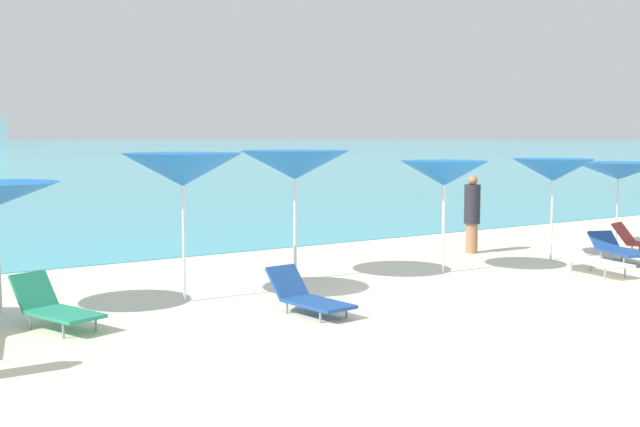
{
  "coord_description": "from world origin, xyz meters",
  "views": [
    {
      "loc": [
        -9.56,
        -8.55,
        2.7
      ],
      "look_at": [
        -0.91,
        4.19,
        1.2
      ],
      "focal_mm": 45.16,
      "sensor_mm": 36.0,
      "label": 1
    }
  ],
  "objects_px": {
    "umbrella_6": "(619,171)",
    "umbrella_3": "(295,165)",
    "umbrella_2": "(183,170)",
    "lounge_chair_3": "(590,258)",
    "umbrella_5": "(553,170)",
    "lounge_chair_0": "(54,306)",
    "lounge_chair_5": "(618,249)",
    "lounge_chair_1": "(308,296)",
    "umbrella_4": "(444,174)",
    "beachgoer_3": "(472,212)"
  },
  "relations": [
    {
      "from": "umbrella_2",
      "to": "umbrella_6",
      "type": "bearing_deg",
      "value": -0.14
    },
    {
      "from": "lounge_chair_5",
      "to": "umbrella_6",
      "type": "bearing_deg",
      "value": 58.96
    },
    {
      "from": "umbrella_5",
      "to": "umbrella_6",
      "type": "xyz_separation_m",
      "value": [
        2.85,
        0.41,
        -0.1
      ]
    },
    {
      "from": "lounge_chair_0",
      "to": "beachgoer_3",
      "type": "relative_size",
      "value": 0.89
    },
    {
      "from": "umbrella_3",
      "to": "umbrella_4",
      "type": "distance_m",
      "value": 3.0
    },
    {
      "from": "umbrella_3",
      "to": "umbrella_6",
      "type": "bearing_deg",
      "value": -4.34
    },
    {
      "from": "umbrella_5",
      "to": "lounge_chair_3",
      "type": "relative_size",
      "value": 1.19
    },
    {
      "from": "lounge_chair_1",
      "to": "umbrella_3",
      "type": "bearing_deg",
      "value": 55.87
    },
    {
      "from": "umbrella_3",
      "to": "lounge_chair_3",
      "type": "distance_m",
      "value": 6.08
    },
    {
      "from": "umbrella_2",
      "to": "lounge_chair_5",
      "type": "distance_m",
      "value": 9.69
    },
    {
      "from": "lounge_chair_1",
      "to": "lounge_chair_5",
      "type": "distance_m",
      "value": 8.22
    },
    {
      "from": "umbrella_2",
      "to": "lounge_chair_0",
      "type": "height_order",
      "value": "umbrella_2"
    },
    {
      "from": "umbrella_5",
      "to": "beachgoer_3",
      "type": "height_order",
      "value": "umbrella_5"
    },
    {
      "from": "umbrella_6",
      "to": "lounge_chair_1",
      "type": "relative_size",
      "value": 1.48
    },
    {
      "from": "lounge_chair_0",
      "to": "lounge_chair_1",
      "type": "relative_size",
      "value": 1.0
    },
    {
      "from": "umbrella_4",
      "to": "beachgoer_3",
      "type": "relative_size",
      "value": 1.23
    },
    {
      "from": "umbrella_2",
      "to": "umbrella_3",
      "type": "height_order",
      "value": "umbrella_3"
    },
    {
      "from": "umbrella_3",
      "to": "umbrella_5",
      "type": "relative_size",
      "value": 1.1
    },
    {
      "from": "lounge_chair_3",
      "to": "lounge_chair_5",
      "type": "distance_m",
      "value": 1.8
    },
    {
      "from": "umbrella_3",
      "to": "umbrella_4",
      "type": "xyz_separation_m",
      "value": [
        2.84,
        -0.95,
        -0.19
      ]
    },
    {
      "from": "umbrella_6",
      "to": "lounge_chair_1",
      "type": "xyz_separation_m",
      "value": [
        -10.08,
        -1.8,
        -1.59
      ]
    },
    {
      "from": "umbrella_5",
      "to": "umbrella_2",
      "type": "bearing_deg",
      "value": 177.02
    },
    {
      "from": "lounge_chair_1",
      "to": "umbrella_6",
      "type": "bearing_deg",
      "value": 4.55
    },
    {
      "from": "umbrella_2",
      "to": "lounge_chair_3",
      "type": "xyz_separation_m",
      "value": [
        7.7,
        -1.99,
        -1.84
      ]
    },
    {
      "from": "umbrella_6",
      "to": "lounge_chair_5",
      "type": "relative_size",
      "value": 1.36
    },
    {
      "from": "umbrella_6",
      "to": "lounge_chair_3",
      "type": "height_order",
      "value": "umbrella_6"
    },
    {
      "from": "beachgoer_3",
      "to": "lounge_chair_3",
      "type": "bearing_deg",
      "value": 84.87
    },
    {
      "from": "umbrella_3",
      "to": "lounge_chair_1",
      "type": "xyz_separation_m",
      "value": [
        -1.34,
        -2.47,
        -1.89
      ]
    },
    {
      "from": "umbrella_6",
      "to": "umbrella_3",
      "type": "bearing_deg",
      "value": 175.66
    },
    {
      "from": "umbrella_6",
      "to": "umbrella_2",
      "type": "bearing_deg",
      "value": 179.86
    },
    {
      "from": "lounge_chair_1",
      "to": "umbrella_2",
      "type": "bearing_deg",
      "value": 117.55
    },
    {
      "from": "umbrella_5",
      "to": "lounge_chair_0",
      "type": "bearing_deg",
      "value": -178.96
    },
    {
      "from": "lounge_chair_5",
      "to": "umbrella_4",
      "type": "bearing_deg",
      "value": -173.16
    },
    {
      "from": "lounge_chair_1",
      "to": "beachgoer_3",
      "type": "distance_m",
      "value": 7.31
    },
    {
      "from": "umbrella_3",
      "to": "lounge_chair_1",
      "type": "height_order",
      "value": "umbrella_3"
    },
    {
      "from": "lounge_chair_3",
      "to": "lounge_chair_1",
      "type": "bearing_deg",
      "value": -171.27
    },
    {
      "from": "lounge_chair_3",
      "to": "lounge_chair_5",
      "type": "xyz_separation_m",
      "value": [
        1.71,
        0.57,
        -0.02
      ]
    },
    {
      "from": "lounge_chair_0",
      "to": "lounge_chair_5",
      "type": "xyz_separation_m",
      "value": [
        11.68,
        -0.79,
        -0.03
      ]
    },
    {
      "from": "umbrella_4",
      "to": "lounge_chair_3",
      "type": "xyz_separation_m",
      "value": [
        2.32,
        -1.68,
        -1.65
      ]
    },
    {
      "from": "umbrella_4",
      "to": "lounge_chair_0",
      "type": "xyz_separation_m",
      "value": [
        -7.65,
        -0.32,
        -1.65
      ]
    },
    {
      "from": "umbrella_3",
      "to": "lounge_chair_0",
      "type": "bearing_deg",
      "value": -165.23
    },
    {
      "from": "umbrella_6",
      "to": "umbrella_4",
      "type": "bearing_deg",
      "value": -177.2
    },
    {
      "from": "umbrella_2",
      "to": "umbrella_3",
      "type": "bearing_deg",
      "value": 14.08
    },
    {
      "from": "lounge_chair_1",
      "to": "beachgoer_3",
      "type": "relative_size",
      "value": 0.89
    },
    {
      "from": "umbrella_3",
      "to": "lounge_chair_5",
      "type": "bearing_deg",
      "value": -16.69
    },
    {
      "from": "beachgoer_3",
      "to": "umbrella_2",
      "type": "bearing_deg",
      "value": 5.57
    },
    {
      "from": "umbrella_2",
      "to": "umbrella_5",
      "type": "xyz_separation_m",
      "value": [
        8.42,
        -0.44,
        -0.19
      ]
    },
    {
      "from": "umbrella_2",
      "to": "lounge_chair_3",
      "type": "height_order",
      "value": "umbrella_2"
    },
    {
      "from": "umbrella_5",
      "to": "lounge_chair_5",
      "type": "bearing_deg",
      "value": -44.91
    },
    {
      "from": "umbrella_2",
      "to": "beachgoer_3",
      "type": "height_order",
      "value": "umbrella_2"
    }
  ]
}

